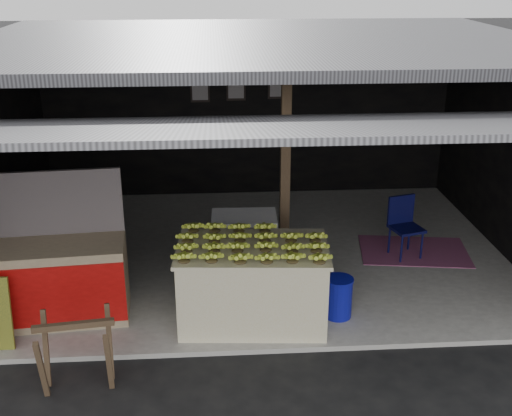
{
  "coord_description": "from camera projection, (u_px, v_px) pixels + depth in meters",
  "views": [
    {
      "loc": [
        -0.6,
        -5.8,
        3.96
      ],
      "look_at": [
        -0.1,
        1.49,
        1.1
      ],
      "focal_mm": 45.0,
      "sensor_mm": 36.0,
      "label": 1
    }
  ],
  "objects": [
    {
      "name": "ground",
      "position": [
        275.0,
        354.0,
        6.87
      ],
      "size": [
        80.0,
        80.0,
        0.0
      ],
      "primitive_type": "plane",
      "color": "black",
      "rests_on": "ground"
    },
    {
      "name": "concrete_slab",
      "position": [
        258.0,
        252.0,
        9.18
      ],
      "size": [
        7.0,
        5.0,
        0.06
      ],
      "primitive_type": "cube",
      "color": "gray",
      "rests_on": "ground"
    },
    {
      "name": "shophouse",
      "position": [
        257.0,
        104.0,
        8.72
      ],
      "size": [
        7.4,
        7.29,
        3.02
      ],
      "color": "black",
      "rests_on": "ground"
    },
    {
      "name": "banana_table",
      "position": [
        253.0,
        284.0,
        7.23
      ],
      "size": [
        1.75,
        1.15,
        0.93
      ],
      "rotation": [
        0.0,
        0.0,
        -0.07
      ],
      "color": "beige",
      "rests_on": "concrete_slab"
    },
    {
      "name": "banana_pile",
      "position": [
        253.0,
        239.0,
        7.03
      ],
      "size": [
        1.61,
        1.04,
        0.18
      ],
      "primitive_type": null,
      "rotation": [
        0.0,
        0.0,
        -0.07
      ],
      "color": "yellow",
      "rests_on": "banana_table"
    },
    {
      "name": "white_crate",
      "position": [
        244.0,
        248.0,
        8.16
      ],
      "size": [
        0.83,
        0.58,
        0.9
      ],
      "rotation": [
        0.0,
        0.0,
        -0.03
      ],
      "color": "white",
      "rests_on": "concrete_slab"
    },
    {
      "name": "neighbor_stall",
      "position": [
        54.0,
        278.0,
        7.29
      ],
      "size": [
        1.69,
        0.87,
        1.68
      ],
      "rotation": [
        0.0,
        0.0,
        0.08
      ],
      "color": "#998466",
      "rests_on": "concrete_slab"
    },
    {
      "name": "sawhorse",
      "position": [
        76.0,
        347.0,
        6.15
      ],
      "size": [
        0.76,
        0.73,
        0.74
      ],
      "rotation": [
        0.0,
        0.0,
        0.12
      ],
      "color": "brown",
      "rests_on": "ground"
    },
    {
      "name": "water_barrel",
      "position": [
        338.0,
        298.0,
        7.4
      ],
      "size": [
        0.31,
        0.31,
        0.46
      ],
      "primitive_type": "cylinder",
      "color": "#0C0F84",
      "rests_on": "concrete_slab"
    },
    {
      "name": "plastic_chair",
      "position": [
        404.0,
        221.0,
        8.87
      ],
      "size": [
        0.49,
        0.49,
        0.85
      ],
      "rotation": [
        0.0,
        0.0,
        0.28
      ],
      "color": "#0A0B37",
      "rests_on": "concrete_slab"
    },
    {
      "name": "magenta_rug",
      "position": [
        414.0,
        251.0,
        9.13
      ],
      "size": [
        1.63,
        1.21,
        0.01
      ],
      "primitive_type": "cube",
      "rotation": [
        0.0,
        0.0,
        -0.14
      ],
      "color": "maroon",
      "rests_on": "concrete_slab"
    },
    {
      "name": "picture_frames",
      "position": [
        238.0,
        88.0,
        10.7
      ],
      "size": [
        1.62,
        0.04,
        0.46
      ],
      "color": "black",
      "rests_on": "shophouse"
    }
  ]
}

